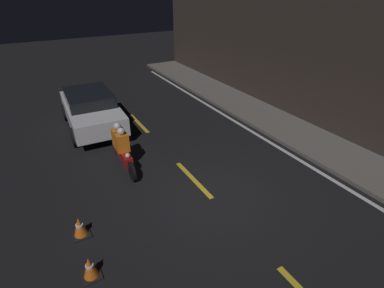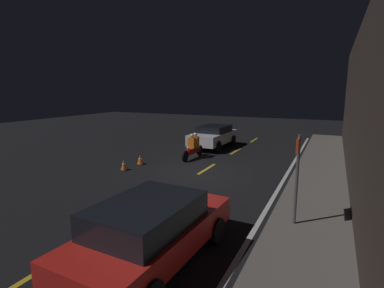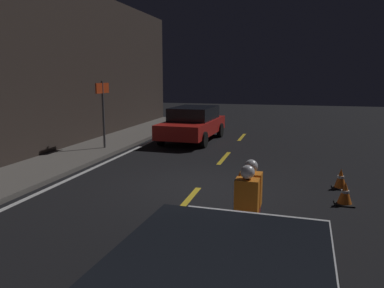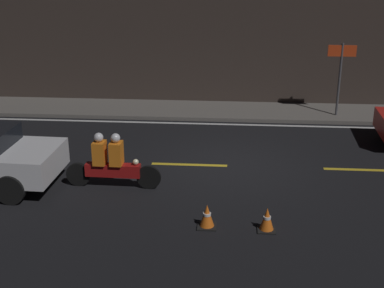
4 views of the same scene
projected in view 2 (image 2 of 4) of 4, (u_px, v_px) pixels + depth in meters
ground_plane at (198, 174)px, 13.05m from camera, size 56.00×56.00×0.00m
raised_curb at (317, 188)px, 11.01m from camera, size 28.00×2.08×0.12m
building_front at (362, 108)px, 9.98m from camera, size 28.00×0.30×6.07m
lane_dash_a at (254, 140)px, 21.93m from camera, size 2.00×0.14×0.01m
lane_dash_b at (236, 151)px, 17.94m from camera, size 2.00×0.14×0.01m
lane_dash_c at (207, 169)px, 13.94m from camera, size 2.00×0.14×0.01m
lane_dash_d at (155, 201)px, 9.94m from camera, size 2.00×0.14×0.01m
lane_dash_e at (32, 275)px, 5.94m from camera, size 2.00×0.14×0.01m
lane_solid_kerb at (281, 185)px, 11.57m from camera, size 25.20×0.14×0.01m
sedan_white at (213, 136)px, 18.99m from camera, size 4.12×2.05×1.39m
taxi_red at (152, 229)px, 6.28m from camera, size 4.40×2.09×1.42m
motorcycle at (193, 147)px, 16.02m from camera, size 2.29×0.38×1.36m
traffic_cone_near at (140, 160)px, 14.72m from camera, size 0.39×0.39×0.50m
traffic_cone_mid at (124, 165)px, 13.67m from camera, size 0.37×0.37×0.50m
shop_sign at (298, 162)px, 7.69m from camera, size 0.90×0.08×2.40m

